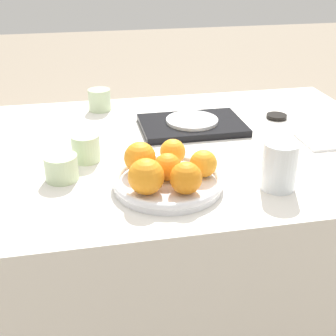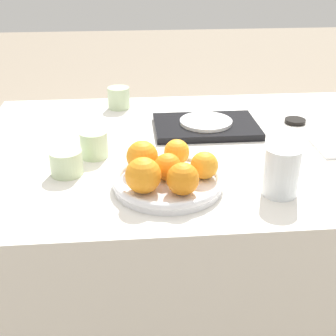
% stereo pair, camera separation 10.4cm
% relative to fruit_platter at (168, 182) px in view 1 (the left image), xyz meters
% --- Properties ---
extents(table, '(1.21, 0.87, 0.74)m').
position_rel_fruit_platter_xyz_m(table, '(0.09, 0.24, -0.38)').
color(table, silver).
rests_on(table, ground_plane).
extents(fruit_platter, '(0.25, 0.25, 0.03)m').
position_rel_fruit_platter_xyz_m(fruit_platter, '(0.00, 0.00, 0.00)').
color(fruit_platter, silver).
rests_on(fruit_platter, table).
extents(orange_0, '(0.06, 0.06, 0.06)m').
position_rel_fruit_platter_xyz_m(orange_0, '(-0.00, 0.00, 0.04)').
color(orange_0, orange).
rests_on(orange_0, fruit_platter).
extents(orange_1, '(0.07, 0.07, 0.07)m').
position_rel_fruit_platter_xyz_m(orange_1, '(0.03, -0.06, 0.04)').
color(orange_1, orange).
rests_on(orange_1, fruit_platter).
extents(orange_2, '(0.06, 0.06, 0.06)m').
position_rel_fruit_platter_xyz_m(orange_2, '(0.08, 0.00, 0.04)').
color(orange_2, orange).
rests_on(orange_2, fruit_platter).
extents(orange_3, '(0.06, 0.06, 0.06)m').
position_rel_fruit_platter_xyz_m(orange_3, '(0.03, 0.08, 0.04)').
color(orange_3, orange).
rests_on(orange_3, fruit_platter).
extents(orange_4, '(0.07, 0.07, 0.07)m').
position_rel_fruit_platter_xyz_m(orange_4, '(-0.06, 0.05, 0.04)').
color(orange_4, orange).
rests_on(orange_4, fruit_platter).
extents(orange_5, '(0.08, 0.08, 0.08)m').
position_rel_fruit_platter_xyz_m(orange_5, '(-0.06, -0.05, 0.04)').
color(orange_5, orange).
rests_on(orange_5, fruit_platter).
extents(water_glass, '(0.08, 0.08, 0.11)m').
position_rel_fruit_platter_xyz_m(water_glass, '(0.24, -0.05, 0.04)').
color(water_glass, silver).
rests_on(water_glass, table).
extents(serving_tray, '(0.30, 0.21, 0.02)m').
position_rel_fruit_platter_xyz_m(serving_tray, '(0.14, 0.35, -0.00)').
color(serving_tray, black).
rests_on(serving_tray, table).
extents(side_plate, '(0.15, 0.15, 0.01)m').
position_rel_fruit_platter_xyz_m(side_plate, '(0.14, 0.35, 0.01)').
color(side_plate, white).
rests_on(side_plate, serving_tray).
extents(cup_0, '(0.07, 0.07, 0.07)m').
position_rel_fruit_platter_xyz_m(cup_0, '(-0.17, 0.18, 0.02)').
color(cup_0, '#B7CC9E').
rests_on(cup_0, table).
extents(cup_1, '(0.07, 0.07, 0.07)m').
position_rel_fruit_platter_xyz_m(cup_1, '(-0.11, 0.57, 0.02)').
color(cup_1, '#B7CC9E').
rests_on(cup_1, table).
extents(cup_2, '(0.08, 0.08, 0.06)m').
position_rel_fruit_platter_xyz_m(cup_2, '(-0.24, 0.09, 0.02)').
color(cup_2, '#B7CC9E').
rests_on(cup_2, table).
extents(napkin, '(0.12, 0.13, 0.01)m').
position_rel_fruit_platter_xyz_m(napkin, '(0.48, 0.18, -0.01)').
color(napkin, white).
rests_on(napkin, table).
extents(soy_dish, '(0.06, 0.06, 0.01)m').
position_rel_fruit_platter_xyz_m(soy_dish, '(0.43, 0.38, -0.01)').
color(soy_dish, black).
rests_on(soy_dish, table).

